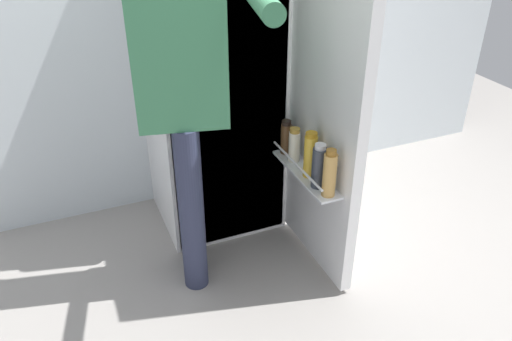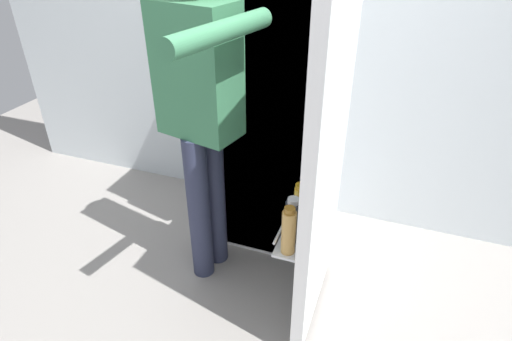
% 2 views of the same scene
% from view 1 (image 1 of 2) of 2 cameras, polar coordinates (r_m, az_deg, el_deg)
% --- Properties ---
extents(ground_plane, '(6.62, 6.62, 0.00)m').
position_cam_1_polar(ground_plane, '(2.76, -0.69, -10.64)').
color(ground_plane, gray).
extents(refrigerator, '(0.71, 1.22, 1.77)m').
position_cam_1_polar(refrigerator, '(2.71, -4.15, 10.37)').
color(refrigerator, white).
rests_on(refrigerator, ground_plane).
extents(person, '(0.56, 0.77, 1.75)m').
position_cam_1_polar(person, '(2.19, -8.13, 9.69)').
color(person, '#2D334C').
rests_on(person, ground_plane).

